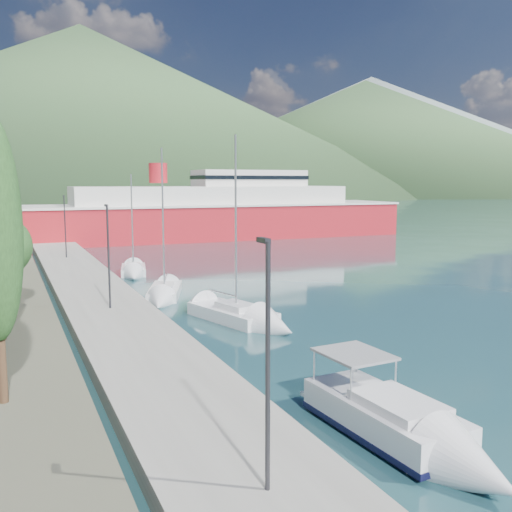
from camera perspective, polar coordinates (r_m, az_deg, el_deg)
name	(u,v)px	position (r m, az deg, el deg)	size (l,w,h in m)	color
ground	(71,217)	(139.57, -17.99, 3.71)	(1400.00, 1400.00, 0.00)	#1F454C
quay	(85,284)	(45.57, -16.72, -2.68)	(5.00, 88.00, 0.80)	gray
hills_far	(149,119)	(659.08, -10.67, 13.32)	(1480.00, 900.00, 180.00)	gray
hills_near	(175,122)	(409.01, -8.07, 13.10)	(1010.00, 520.00, 115.00)	#395A33
lamp_posts	(105,251)	(35.09, -14.82, 0.53)	(0.15, 47.11, 6.06)	#2D2D33
motor_cruiser	(414,437)	(18.65, 15.48, -17.07)	(2.85, 8.23, 2.99)	black
sailboat_near	(254,321)	(32.53, -0.25, -6.50)	(4.59, 8.54, 11.76)	silver
sailboat_mid	(162,297)	(39.77, -9.35, -4.08)	(4.67, 8.08, 11.30)	silver
sailboat_far	(133,273)	(50.60, -12.15, -1.69)	(3.41, 6.85, 9.64)	silver
ferry	(214,214)	(83.43, -4.26, 4.17)	(57.20, 12.92, 11.32)	red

